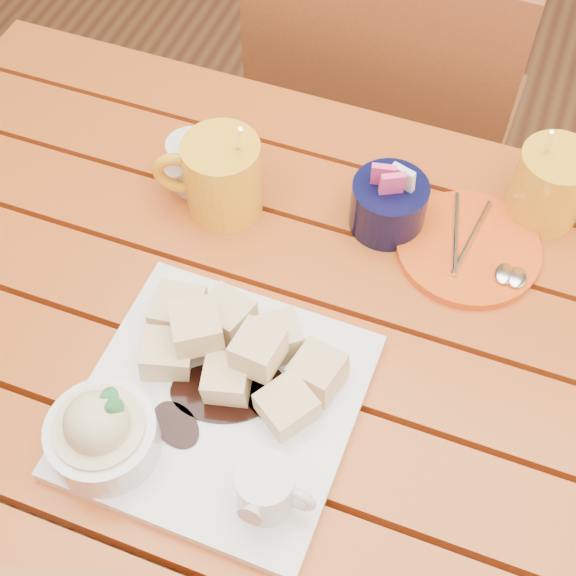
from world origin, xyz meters
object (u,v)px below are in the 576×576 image
at_px(orange_saucer, 469,249).
at_px(coffee_mug_right, 552,185).
at_px(table, 283,379).
at_px(chair_far, 383,127).
at_px(coffee_mug_left, 220,176).
at_px(dessert_plate, 193,403).

bearing_deg(orange_saucer, coffee_mug_right, 52.53).
relative_size(table, orange_saucer, 6.66).
bearing_deg(chair_far, orange_saucer, 118.27).
height_order(orange_saucer, chair_far, chair_far).
xyz_separation_m(coffee_mug_left, chair_far, (0.11, 0.46, -0.30)).
distance_m(coffee_mug_right, orange_saucer, 0.13).
relative_size(dessert_plate, chair_far, 0.32).
xyz_separation_m(coffee_mug_right, orange_saucer, (-0.07, -0.10, -0.05)).
bearing_deg(coffee_mug_right, orange_saucer, -138.85).
height_order(dessert_plate, coffee_mug_right, coffee_mug_right).
relative_size(coffee_mug_right, chair_far, 0.17).
bearing_deg(coffee_mug_right, coffee_mug_left, -172.58).
bearing_deg(table, chair_far, 93.52).
bearing_deg(dessert_plate, orange_saucer, 55.24).
height_order(dessert_plate, orange_saucer, dessert_plate).
relative_size(dessert_plate, coffee_mug_left, 1.81).
bearing_deg(coffee_mug_right, dessert_plate, -136.77).
bearing_deg(chair_far, coffee_mug_left, 78.37).
bearing_deg(coffee_mug_left, table, -62.00).
distance_m(coffee_mug_left, chair_far, 0.55).
xyz_separation_m(orange_saucer, chair_far, (-0.21, 0.42, -0.25)).
height_order(coffee_mug_left, coffee_mug_right, coffee_mug_left).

